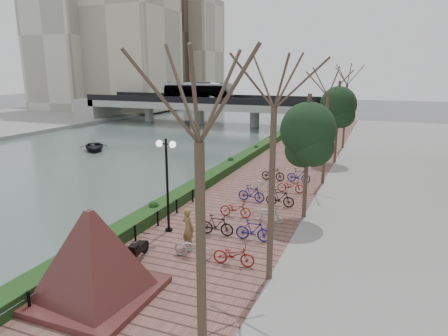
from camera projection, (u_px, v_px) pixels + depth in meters
The scene contains 14 objects.
ground at pixel (65, 276), 16.23m from camera, with size 220.00×220.00×0.00m, color #59595B.
river_water at pixel (123, 146), 44.17m from camera, with size 30.00×130.00×0.02m, color #445550.
promenade at pixel (272, 176), 30.55m from camera, with size 8.00×75.00×0.50m, color brown.
hedge at pixel (241, 159), 33.89m from camera, with size 1.10×56.00×0.60m, color #1A3B15.
chain_fence at pixel (122, 242), 17.34m from camera, with size 0.10×14.10×0.70m.
granite_monument at pixel (92, 255), 13.40m from camera, with size 6.04×6.04×3.17m.
lamppost at pixel (167, 165), 18.72m from camera, with size 1.02×0.32×4.55m.
motorcycle at pixel (139, 249), 16.43m from camera, with size 0.47×1.50×0.94m, color black, non-canonical shape.
pedestrian at pixel (188, 228), 17.38m from camera, with size 0.67×0.44×1.85m, color brown.
bicycle_parking at pixel (258, 203), 22.04m from camera, with size 2.40×14.69×1.00m.
street_trees at pixel (318, 146), 23.95m from camera, with size 3.20×37.12×6.80m.
bridge at pixel (199, 102), 61.44m from camera, with size 36.00×10.77×6.50m.
boat at pixel (94, 147), 41.41m from camera, with size 2.79×3.91×0.81m, color black.
far_buildings at pixel (128, 33), 86.82m from camera, with size 35.00×38.00×38.00m.
Camera 1 is at (11.44, -11.31, 8.12)m, focal length 32.00 mm.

